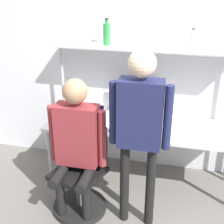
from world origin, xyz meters
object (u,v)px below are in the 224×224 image
object	(u,v)px
office_chair	(81,185)
cell_phone	(113,128)
monitor	(133,98)
laptop	(92,119)
person_seated	(76,138)
bottle_clear	(193,40)
person_standing	(140,120)
bottle_green	(107,34)

from	to	relation	value
office_chair	cell_phone	bearing A→B (deg)	65.31
monitor	cell_phone	xyz separation A→B (m)	(-0.16, -0.40, -0.22)
laptop	cell_phone	size ratio (longest dim) A/B	1.89
person_seated	bottle_clear	xyz separation A→B (m)	(1.00, 0.89, 0.81)
cell_phone	office_chair	distance (m)	0.69
person_seated	person_standing	xyz separation A→B (m)	(0.61, -0.02, 0.27)
monitor	bottle_green	bearing A→B (deg)	-172.27
bottle_green	bottle_clear	xyz separation A→B (m)	(0.92, 0.00, -0.03)
laptop	person_seated	world-z (taller)	person_seated
monitor	bottle_green	world-z (taller)	bottle_green
office_chair	bottle_green	world-z (taller)	bottle_green
monitor	bottle_green	xyz separation A→B (m)	(-0.31, -0.04, 0.74)
laptop	person_seated	distance (m)	0.58
bottle_clear	bottle_green	bearing A→B (deg)	180.00
laptop	cell_phone	distance (m)	0.26
bottle_clear	person_seated	bearing A→B (deg)	-138.41
cell_phone	bottle_clear	xyz separation A→B (m)	(0.77, 0.36, 0.93)
monitor	person_seated	bearing A→B (deg)	-112.92
laptop	office_chair	size ratio (longest dim) A/B	0.31
office_chair	laptop	bearing A→B (deg)	92.91
bottle_green	person_standing	bearing A→B (deg)	-60.07
person_seated	bottle_green	xyz separation A→B (m)	(0.08, 0.89, 0.84)
person_seated	cell_phone	bearing A→B (deg)	65.93
person_seated	bottle_clear	size ratio (longest dim) A/B	6.70
office_chair	person_standing	bearing A→B (deg)	-6.23
laptop	person_standing	world-z (taller)	person_standing
cell_phone	person_seated	xyz separation A→B (m)	(-0.24, -0.53, 0.12)
bottle_green	laptop	bearing A→B (deg)	-107.31
laptop	person_standing	bearing A→B (deg)	-43.80
person_seated	bottle_clear	bearing A→B (deg)	41.59
laptop	person_standing	distance (m)	0.93
monitor	person_standing	bearing A→B (deg)	-77.32
laptop	office_chair	bearing A→B (deg)	-87.09
cell_phone	laptop	bearing A→B (deg)	169.43
person_standing	bottle_clear	size ratio (longest dim) A/B	8.15
bottle_green	monitor	bearing A→B (deg)	7.73
person_standing	bottle_clear	distance (m)	1.13
laptop	bottle_green	size ratio (longest dim) A/B	0.98
cell_phone	bottle_green	world-z (taller)	bottle_green
cell_phone	bottle_clear	bearing A→B (deg)	25.25
person_seated	person_standing	bearing A→B (deg)	-2.17
person_standing	bottle_clear	bearing A→B (deg)	66.68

